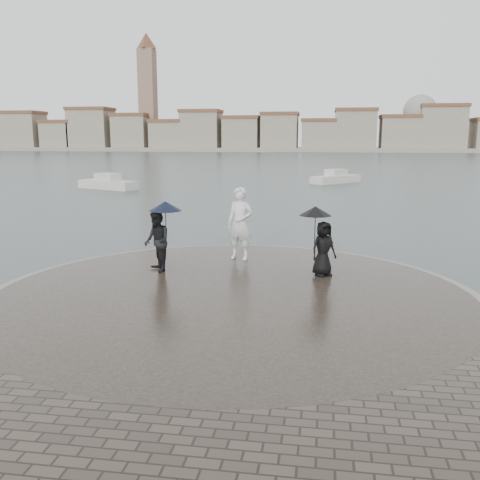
# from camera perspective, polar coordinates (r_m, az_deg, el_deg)

# --- Properties ---
(ground) EXTENTS (400.00, 400.00, 0.00)m
(ground) POSITION_cam_1_polar(r_m,az_deg,el_deg) (10.42, -4.23, -12.83)
(ground) COLOR #2B3835
(ground) RESTS_ON ground
(kerb_ring) EXTENTS (12.50, 12.50, 0.32)m
(kerb_ring) POSITION_cam_1_polar(r_m,az_deg,el_deg) (13.59, -0.86, -6.37)
(kerb_ring) COLOR gray
(kerb_ring) RESTS_ON ground
(quay_tip) EXTENTS (11.90, 11.90, 0.36)m
(quay_tip) POSITION_cam_1_polar(r_m,az_deg,el_deg) (13.58, -0.86, -6.29)
(quay_tip) COLOR #2D261E
(quay_tip) RESTS_ON ground
(statue) EXTENTS (0.95, 0.73, 2.30)m
(statue) POSITION_cam_1_polar(r_m,az_deg,el_deg) (16.93, -0.00, 1.77)
(statue) COLOR white
(statue) RESTS_ON quay_tip
(visitor_left) EXTENTS (1.25, 1.12, 2.04)m
(visitor_left) POSITION_cam_1_polar(r_m,az_deg,el_deg) (15.58, -8.68, 0.62)
(visitor_left) COLOR black
(visitor_left) RESTS_ON quay_tip
(visitor_right) EXTENTS (1.17, 0.98, 1.95)m
(visitor_right) POSITION_cam_1_polar(r_m,az_deg,el_deg) (15.09, 8.65, 0.21)
(visitor_right) COLOR black
(visitor_right) RESTS_ON quay_tip
(far_skyline) EXTENTS (260.00, 20.00, 37.00)m
(far_skyline) POSITION_cam_1_polar(r_m,az_deg,el_deg) (170.21, 6.23, 11.24)
(far_skyline) COLOR gray
(far_skyline) RESTS_ON ground
(boats) EXTENTS (42.88, 13.40, 1.50)m
(boats) POSITION_cam_1_polar(r_m,az_deg,el_deg) (46.22, 10.04, 5.95)
(boats) COLOR beige
(boats) RESTS_ON ground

